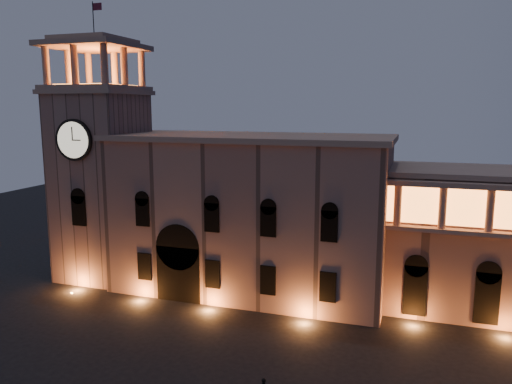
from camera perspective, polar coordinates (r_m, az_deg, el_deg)
government_building at (r=55.80m, az=-0.82°, el=-2.52°), size 30.80×12.80×17.60m
clock_tower at (r=62.74m, az=-17.25°, el=1.86°), size 9.80×9.80×32.40m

